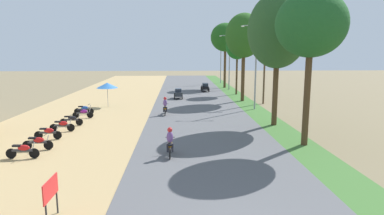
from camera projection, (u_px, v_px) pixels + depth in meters
The scene contains 22 objects.
parked_motorbike_nearest at pixel (23, 150), 18.07m from camera, with size 1.80×0.54×0.94m.
parked_motorbike_second at pixel (38, 142), 19.65m from camera, with size 1.80×0.54×0.94m.
parked_motorbike_third at pixel (48, 132), 21.96m from camera, with size 1.80×0.54×0.94m.
parked_motorbike_fourth at pixel (62, 125), 24.14m from camera, with size 1.80×0.54×0.94m.
parked_motorbike_fifth at pixel (72, 119), 26.04m from camera, with size 1.80×0.54×0.94m.
parked_motorbike_sixth at pixel (83, 112), 28.91m from camera, with size 1.80×0.54×0.94m.
parked_motorbike_seventh at pixel (84, 109), 30.69m from camera, with size 1.80×0.54×0.94m.
street_signboard at pixel (51, 192), 11.38m from camera, with size 0.06×1.30×1.50m.
vendor_umbrella at pixel (107, 85), 34.52m from camera, with size 2.20×2.20×2.52m.
median_tree_nearest at pixel (311, 25), 19.56m from camera, with size 4.18×4.18×9.34m.
median_tree_second at pixel (278, 31), 25.16m from camera, with size 4.57×4.57×10.18m.
median_tree_third at pixel (244, 36), 37.69m from camera, with size 4.24×4.24×10.02m.
median_tree_fourth at pixel (237, 47), 43.74m from camera, with size 3.02×3.02×7.97m.
median_tree_fifth at pixel (225, 38), 51.56m from camera, with size 4.56×4.56×10.06m.
streetlamp_near at pixel (256, 61), 32.66m from camera, with size 3.16×0.20×8.35m.
streetlamp_mid at pixel (229, 58), 49.45m from camera, with size 3.16×0.20×8.15m.
streetlamp_far at pixel (221, 56), 59.36m from camera, with size 3.16×0.20×8.49m.
utility_pole_near at pixel (265, 64), 36.45m from camera, with size 1.80×0.20×8.55m.
car_hatchback_charcoal at pixel (178, 93), 40.56m from camera, with size 1.04×2.00×1.23m.
car_sedan_black at pixel (205, 87), 47.73m from camera, with size 1.10×2.26×1.19m.
motorbike_foreground_rider at pixel (170, 142), 18.39m from camera, with size 0.54×1.80×1.66m.
motorbike_ahead_second at pixel (165, 106), 30.30m from camera, with size 0.54×1.80×1.66m.
Camera 1 is at (-1.87, -8.15, 5.87)m, focal length 31.09 mm.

